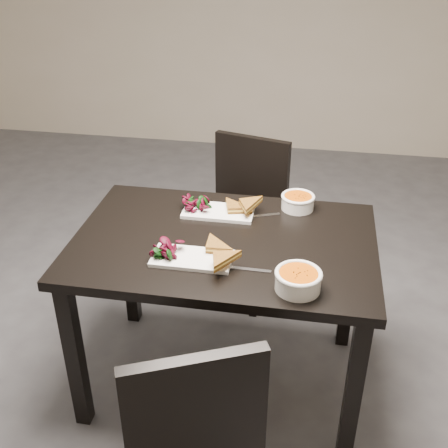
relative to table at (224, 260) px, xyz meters
name	(u,v)px	position (x,y,z in m)	size (l,w,h in m)	color
ground	(165,316)	(-0.38, 0.38, -0.65)	(5.00, 5.00, 0.00)	#47474C
table	(224,260)	(0.00, 0.00, 0.00)	(1.20, 0.80, 0.75)	black
chair_near	(190,420)	(0.01, -0.67, -0.17)	(0.55, 0.55, 0.85)	black
chair_far	(243,208)	(-0.03, 0.77, -0.17)	(0.52, 0.52, 0.85)	black
plate_near	(192,258)	(-0.09, -0.17, 0.11)	(0.30, 0.15, 0.01)	white
sandwich_near	(210,251)	(-0.03, -0.15, 0.14)	(0.15, 0.11, 0.05)	olive
salad_near	(166,250)	(-0.19, -0.17, 0.13)	(0.09, 0.08, 0.04)	black
soup_bowl_near	(298,279)	(0.31, -0.28, 0.14)	(0.16, 0.16, 0.07)	white
cutlery_near	(247,269)	(0.12, -0.19, 0.10)	(0.18, 0.02, 0.00)	silver
plate_far	(218,212)	(-0.06, 0.21, 0.11)	(0.30, 0.15, 0.02)	white
sandwich_far	(233,208)	(0.00, 0.19, 0.14)	(0.15, 0.11, 0.05)	olive
salad_far	(196,204)	(-0.16, 0.21, 0.13)	(0.09, 0.09, 0.04)	black
soup_bowl_far	(298,201)	(0.27, 0.31, 0.14)	(0.15, 0.15, 0.07)	white
cutlery_far	(260,216)	(0.12, 0.21, 0.10)	(0.18, 0.02, 0.00)	silver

